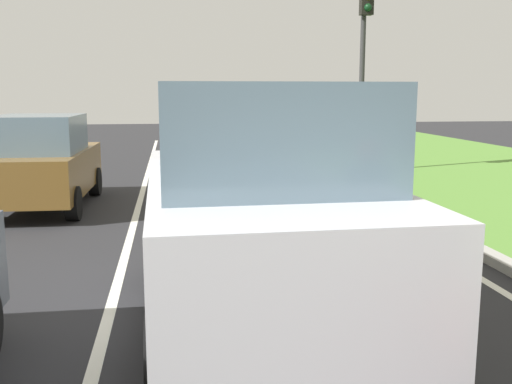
# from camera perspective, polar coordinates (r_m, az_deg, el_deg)

# --- Properties ---
(ground_plane) EXTENTS (60.00, 60.00, 0.00)m
(ground_plane) POSITION_cam_1_polar(r_m,az_deg,el_deg) (11.23, -7.89, -1.70)
(ground_plane) COLOR #262628
(lane_line_center) EXTENTS (0.12, 32.00, 0.01)m
(lane_line_center) POSITION_cam_1_polar(r_m,az_deg,el_deg) (11.25, -11.46, -1.77)
(lane_line_center) COLOR silver
(lane_line_center) RESTS_ON ground
(lane_line_right_edge) EXTENTS (0.12, 32.00, 0.01)m
(lane_line_right_edge) POSITION_cam_1_polar(r_m,az_deg,el_deg) (11.80, 9.87, -1.18)
(lane_line_right_edge) COLOR silver
(lane_line_right_edge) RESTS_ON ground
(curb_right) EXTENTS (0.24, 48.00, 0.12)m
(curb_right) POSITION_cam_1_polar(r_m,az_deg,el_deg) (11.96, 12.15, -0.84)
(curb_right) COLOR #9E9B93
(curb_right) RESTS_ON ground
(car_suv_ahead) EXTENTS (2.04, 4.54, 2.28)m
(car_suv_ahead) POSITION_cam_1_polar(r_m,az_deg,el_deg) (5.35, -0.02, -1.56)
(car_suv_ahead) COLOR silver
(car_suv_ahead) RESTS_ON ground
(car_hatchback_far) EXTENTS (1.80, 3.74, 1.78)m
(car_hatchback_far) POSITION_cam_1_polar(r_m,az_deg,el_deg) (11.85, -20.05, 2.71)
(car_hatchback_far) COLOR brown
(car_hatchback_far) RESTS_ON ground
(traffic_light_near_right) EXTENTS (0.32, 0.50, 5.34)m
(traffic_light_near_right) POSITION_cam_1_polar(r_m,az_deg,el_deg) (15.98, 10.48, 14.49)
(traffic_light_near_right) COLOR #2D2D2D
(traffic_light_near_right) RESTS_ON ground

